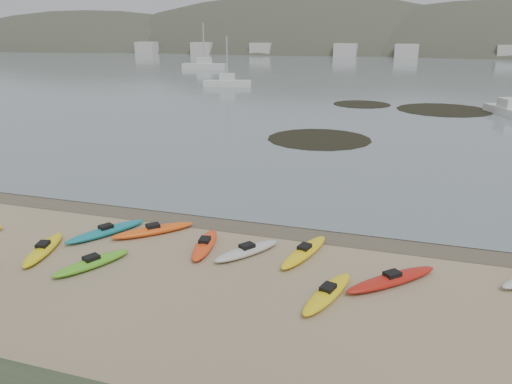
% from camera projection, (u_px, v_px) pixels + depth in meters
% --- Properties ---
extents(ground, '(600.00, 600.00, 0.00)m').
position_uv_depth(ground, '(256.00, 223.00, 22.75)').
color(ground, tan).
rests_on(ground, ground).
extents(wet_sand, '(60.00, 60.00, 0.00)m').
position_uv_depth(wet_sand, '(254.00, 225.00, 22.48)').
color(wet_sand, brown).
rests_on(wet_sand, ground).
extents(water, '(1200.00, 1200.00, 0.00)m').
position_uv_depth(water, '(410.00, 44.00, 294.31)').
color(water, slate).
rests_on(water, ground).
extents(kayaks, '(24.67, 6.87, 0.34)m').
position_uv_depth(kayaks, '(213.00, 254.00, 19.27)').
color(kayaks, yellow).
rests_on(kayaks, ground).
extents(kelp_mats, '(19.22, 28.17, 0.04)m').
position_uv_depth(kelp_mats, '(392.00, 116.00, 50.46)').
color(kelp_mats, black).
rests_on(kelp_mats, water).
extents(moored_boats, '(92.03, 78.17, 1.33)m').
position_uv_depth(moored_boats, '(373.00, 74.00, 91.46)').
color(moored_boats, silver).
rests_on(moored_boats, ground).
extents(far_hills, '(550.00, 135.00, 80.00)m').
position_uv_depth(far_hills, '(506.00, 95.00, 191.91)').
color(far_hills, '#384235').
rests_on(far_hills, ground).
extents(far_town, '(199.00, 5.00, 4.00)m').
position_uv_depth(far_town, '(420.00, 51.00, 151.65)').
color(far_town, beige).
rests_on(far_town, ground).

